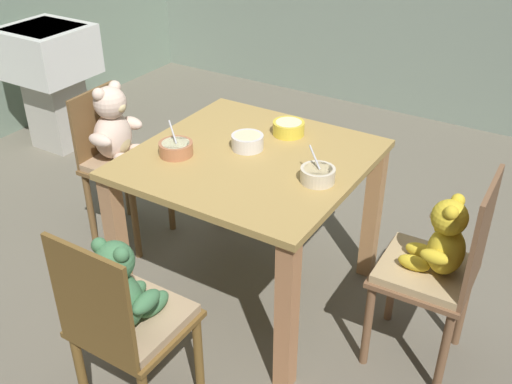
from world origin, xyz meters
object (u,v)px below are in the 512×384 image
object	(u,v)px
porridge_bowl_cream_near_right	(318,175)
teddy_chair_near_right	(439,258)
porridge_bowl_terracotta_near_left	(176,148)
porridge_bowl_yellow_far_center	(289,128)
teddy_chair_near_front	(124,308)
sink_basin	(50,70)
porridge_bowl_white_center	(248,142)
teddy_chair_near_left	(117,142)
dining_table	(250,184)

from	to	relation	value
porridge_bowl_cream_near_right	teddy_chair_near_right	bearing A→B (deg)	6.38
porridge_bowl_terracotta_near_left	porridge_bowl_yellow_far_center	bearing A→B (deg)	54.08
teddy_chair_near_front	sink_basin	distance (m)	2.57
porridge_bowl_white_center	porridge_bowl_cream_near_right	size ratio (longest dim) A/B	1.01
teddy_chair_near_front	porridge_bowl_terracotta_near_left	world-z (taller)	porridge_bowl_terracotta_near_left
porridge_bowl_yellow_far_center	porridge_bowl_white_center	size ratio (longest dim) A/B	1.04
teddy_chair_near_front	porridge_bowl_cream_near_right	size ratio (longest dim) A/B	6.18
porridge_bowl_yellow_far_center	sink_basin	distance (m)	2.13
teddy_chair_near_left	porridge_bowl_terracotta_near_left	bearing A→B (deg)	-22.79
teddy_chair_near_left	porridge_bowl_cream_near_right	size ratio (longest dim) A/B	6.25
dining_table	porridge_bowl_cream_near_right	xyz separation A→B (m)	(0.35, -0.05, 0.17)
teddy_chair_near_right	porridge_bowl_terracotta_near_left	bearing A→B (deg)	6.79
porridge_bowl_terracotta_near_left	porridge_bowl_cream_near_right	xyz separation A→B (m)	(0.63, 0.11, 0.00)
dining_table	porridge_bowl_yellow_far_center	distance (m)	0.33
teddy_chair_near_right	porridge_bowl_yellow_far_center	distance (m)	0.91
dining_table	porridge_bowl_terracotta_near_left	bearing A→B (deg)	-150.52
porridge_bowl_terracotta_near_left	teddy_chair_near_right	bearing A→B (deg)	8.39
porridge_bowl_yellow_far_center	sink_basin	bearing A→B (deg)	169.41
teddy_chair_near_right	porridge_bowl_cream_near_right	distance (m)	0.58
dining_table	porridge_bowl_cream_near_right	world-z (taller)	porridge_bowl_cream_near_right
dining_table	porridge_bowl_white_center	distance (m)	0.19
teddy_chair_near_left	porridge_bowl_cream_near_right	distance (m)	1.24
porridge_bowl_white_center	sink_basin	distance (m)	2.11
dining_table	teddy_chair_near_front	distance (m)	0.86
teddy_chair_near_right	teddy_chair_near_front	size ratio (longest dim) A/B	1.04
porridge_bowl_terracotta_near_left	teddy_chair_near_front	bearing A→B (deg)	-66.80
teddy_chair_near_left	porridge_bowl_white_center	world-z (taller)	teddy_chair_near_left
dining_table	teddy_chair_near_front	xyz separation A→B (m)	(0.02, -0.86, -0.07)
teddy_chair_near_front	porridge_bowl_terracotta_near_left	distance (m)	0.80
teddy_chair_near_front	porridge_bowl_terracotta_near_left	size ratio (longest dim) A/B	5.85
porridge_bowl_terracotta_near_left	dining_table	bearing A→B (deg)	29.48
teddy_chair_near_right	porridge_bowl_white_center	xyz separation A→B (m)	(-0.92, 0.04, 0.26)
teddy_chair_near_right	porridge_bowl_yellow_far_center	xyz separation A→B (m)	(-0.83, 0.27, 0.25)
porridge_bowl_yellow_far_center	sink_basin	size ratio (longest dim) A/B	0.17
porridge_bowl_cream_near_right	porridge_bowl_terracotta_near_left	bearing A→B (deg)	-169.99
dining_table	teddy_chair_near_right	bearing A→B (deg)	0.67
porridge_bowl_terracotta_near_left	porridge_bowl_cream_near_right	world-z (taller)	porridge_bowl_terracotta_near_left
porridge_bowl_cream_near_right	dining_table	bearing A→B (deg)	172.32
teddy_chair_near_right	porridge_bowl_terracotta_near_left	distance (m)	1.19
dining_table	teddy_chair_near_left	xyz separation A→B (m)	(-0.87, 0.06, -0.04)
teddy_chair_near_left	teddy_chair_near_front	xyz separation A→B (m)	(0.88, -0.92, -0.03)
sink_basin	teddy_chair_near_left	bearing A→B (deg)	-27.23
porridge_bowl_cream_near_right	sink_basin	size ratio (longest dim) A/B	0.16
teddy_chair_near_left	porridge_bowl_terracotta_near_left	world-z (taller)	teddy_chair_near_left
dining_table	teddy_chair_near_front	bearing A→B (deg)	-88.75
teddy_chair_near_front	porridge_bowl_yellow_far_center	bearing A→B (deg)	-0.69
teddy_chair_near_left	porridge_bowl_terracotta_near_left	size ratio (longest dim) A/B	5.93
teddy_chair_near_left	sink_basin	world-z (taller)	teddy_chair_near_left
teddy_chair_near_front	porridge_bowl_terracotta_near_left	xyz separation A→B (m)	(-0.30, 0.70, 0.24)
teddy_chair_near_front	porridge_bowl_white_center	xyz separation A→B (m)	(-0.07, 0.92, 0.25)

